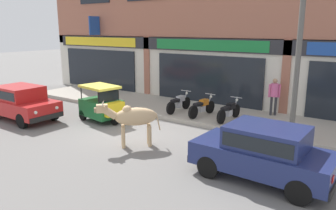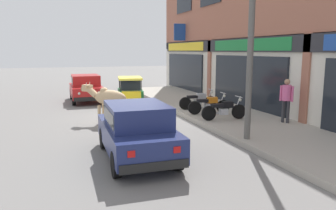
{
  "view_description": "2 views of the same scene",
  "coord_description": "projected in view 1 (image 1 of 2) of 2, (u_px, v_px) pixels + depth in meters",
  "views": [
    {
      "loc": [
        7.74,
        -8.78,
        3.85
      ],
      "look_at": [
        0.87,
        1.0,
        1.04
      ],
      "focal_mm": 35.0,
      "sensor_mm": 36.0,
      "label": 1
    },
    {
      "loc": [
        13.23,
        -2.89,
        2.79
      ],
      "look_at": [
        2.15,
        1.0,
        0.83
      ],
      "focal_mm": 35.0,
      "sensor_mm": 36.0,
      "label": 2
    }
  ],
  "objects": [
    {
      "name": "utility_pole",
      "position": [
        297.0,
        65.0,
        10.76
      ],
      "size": [
        0.18,
        0.18,
        5.01
      ],
      "primitive_type": "cylinder",
      "color": "#595651",
      "rests_on": "sidewalk"
    },
    {
      "name": "car_0",
      "position": [
        21.0,
        101.0,
        13.99
      ],
      "size": [
        3.63,
        1.64,
        1.46
      ],
      "color": "black",
      "rests_on": "ground"
    },
    {
      "name": "cow",
      "position": [
        133.0,
        117.0,
        10.74
      ],
      "size": [
        1.67,
        1.68,
        1.61
      ],
      "color": "tan",
      "rests_on": "ground"
    },
    {
      "name": "pedestrian",
      "position": [
        274.0,
        93.0,
        13.96
      ],
      "size": [
        0.44,
        0.32,
        1.6
      ],
      "color": "#2D2D33",
      "rests_on": "sidewalk"
    },
    {
      "name": "auto_rickshaw",
      "position": [
        102.0,
        106.0,
        13.78
      ],
      "size": [
        2.09,
        1.43,
        1.52
      ],
      "color": "black",
      "rests_on": "ground"
    },
    {
      "name": "motorcycle_1",
      "position": [
        202.0,
        107.0,
        13.98
      ],
      "size": [
        0.53,
        1.81,
        0.88
      ],
      "color": "black",
      "rests_on": "sidewalk"
    },
    {
      "name": "sidewalk",
      "position": [
        189.0,
        111.0,
        15.31
      ],
      "size": [
        19.0,
        3.46,
        0.18
      ],
      "primitive_type": "cube",
      "color": "#A8A093",
      "rests_on": "ground"
    },
    {
      "name": "car_1",
      "position": [
        264.0,
        150.0,
        8.36
      ],
      "size": [
        3.65,
        1.69,
        1.46
      ],
      "color": "black",
      "rests_on": "ground"
    },
    {
      "name": "motorcycle_0",
      "position": [
        179.0,
        103.0,
        14.72
      ],
      "size": [
        0.52,
        1.81,
        0.88
      ],
      "color": "black",
      "rests_on": "sidewalk"
    },
    {
      "name": "shop_building",
      "position": [
        211.0,
        12.0,
        15.86
      ],
      "size": [
        23.0,
        1.4,
        9.69
      ],
      "color": "#9E604C",
      "rests_on": "ground"
    },
    {
      "name": "ground_plane",
      "position": [
        133.0,
        134.0,
        12.2
      ],
      "size": [
        90.0,
        90.0,
        0.0
      ],
      "primitive_type": "plane",
      "color": "slate"
    },
    {
      "name": "motorcycle_2",
      "position": [
        229.0,
        111.0,
        13.3
      ],
      "size": [
        0.52,
        1.81,
        0.88
      ],
      "color": "black",
      "rests_on": "sidewalk"
    }
  ]
}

